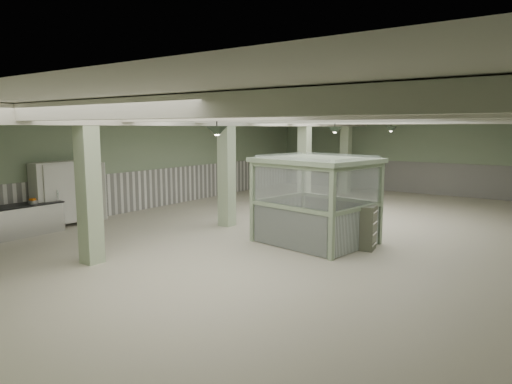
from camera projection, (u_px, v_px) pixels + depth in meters
The scene contains 25 objects.
floor at pixel (310, 230), 14.07m from camera, with size 20.00×20.00×0.00m, color beige.
ceiling at pixel (313, 112), 13.56m from camera, with size 14.00×20.00×0.02m, color beige.
wall_back at pixel (411, 155), 21.89m from camera, with size 14.00×0.02×3.60m, color #8DA282.
wall_left at pixel (153, 162), 17.83m from camera, with size 0.02×20.00×3.60m, color #8DA282.
wainscot_left at pixel (155, 188), 17.96m from camera, with size 0.05×19.90×1.50m, color white.
wainscot_back at pixel (410, 177), 22.02m from camera, with size 13.90×0.05×1.50m, color white.
girder at pixel (245, 120), 15.03m from camera, with size 0.45×19.90×0.40m, color beige.
beam_a at pixel (96, 110), 7.53m from camera, with size 13.90×0.35×0.32m, color beige.
beam_b at pixel (198, 114), 9.55m from camera, with size 13.90×0.35×0.32m, color beige.
beam_c at pixel (265, 116), 11.57m from camera, with size 13.90×0.35×0.32m, color beige.
beam_d at pixel (312, 118), 13.59m from camera, with size 13.90×0.35×0.32m, color beige.
beam_e at pixel (347, 119), 15.61m from camera, with size 13.90×0.35×0.32m, color beige.
beam_f at pixel (374, 120), 17.63m from camera, with size 13.90×0.35×0.32m, color beige.
beam_g at pixel (396, 121), 19.65m from camera, with size 13.90×0.35×0.32m, color beige.
column_a at pixel (89, 186), 10.40m from camera, with size 0.42×0.42×3.60m, color #ADC29C.
column_b at pixel (227, 170), 14.44m from camera, with size 0.42×0.42×3.60m, color #ADC29C.
column_c at pixel (304, 161), 18.48m from camera, with size 0.42×0.42×3.60m, color #ADC29C.
column_d at pixel (346, 156), 21.71m from camera, with size 0.42×0.42×3.60m, color #ADC29C.
pendant_front at pixel (217, 132), 9.32m from camera, with size 0.44×0.44×0.22m, color #2A382A.
pendant_mid at pixel (335, 130), 13.76m from camera, with size 0.44×0.44×0.22m, color #2A382A.
pendant_back at pixel (391, 130), 17.80m from camera, with size 0.44×0.44×0.22m, color #2A382A.
orange_bowl at pixel (33, 202), 13.40m from camera, with size 0.27×0.27×0.10m, color #B2B2B7.
walkin_cooler at pixel (67, 196), 14.50m from camera, with size 1.04×2.13×1.95m.
guard_booth at pixel (316, 184), 12.31m from camera, with size 3.26×2.90×2.39m.
filing_cabinet at pixel (368, 228), 11.73m from camera, with size 0.37×0.53×1.14m, color #606453.
Camera 1 is at (6.59, -12.20, 3.13)m, focal length 32.00 mm.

